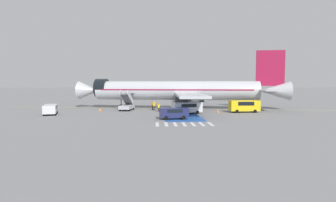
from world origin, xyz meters
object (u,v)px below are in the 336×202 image
service_van_0 (174,112)px  fuel_tanker (189,96)px  service_van_2 (244,105)px  ground_crew_0 (159,106)px  traffic_cone_1 (218,112)px  traffic_cone_2 (100,109)px  airliner (179,90)px  ground_crew_1 (159,107)px  ground_crew_3 (153,105)px  boarding_stairs_forward (127,105)px  service_van_3 (50,109)px  traffic_cone_0 (217,110)px  service_van_1 (187,107)px  ground_crew_2 (154,105)px  baggage_cart (169,110)px

service_van_0 → fuel_tanker: bearing=-17.0°
service_van_2 → ground_crew_0: 16.88m
traffic_cone_1 → traffic_cone_2: size_ratio=0.70×
airliner → traffic_cone_2: bearing=114.3°
ground_crew_1 → ground_crew_3: size_ratio=1.01×
fuel_tanker → ground_crew_1: size_ratio=6.20×
fuel_tanker → traffic_cone_2: fuel_tanker is taller
service_van_0 → ground_crew_3: service_van_0 is taller
service_van_0 → ground_crew_3: size_ratio=2.72×
ground_crew_3 → service_van_2: bearing=-123.2°
service_van_2 → ground_crew_3: service_van_2 is taller
boarding_stairs_forward → ground_crew_1: boarding_stairs_forward is taller
service_van_3 → traffic_cone_0: bearing=-8.9°
service_van_2 → traffic_cone_0: service_van_2 is taller
airliner → service_van_2: (11.72, -7.98, -2.61)m
service_van_2 → traffic_cone_2: service_van_2 is taller
service_van_3 → ground_crew_0: size_ratio=3.19×
service_van_1 → fuel_tanker: bearing=153.6°
traffic_cone_0 → ground_crew_2: bearing=166.2°
boarding_stairs_forward → service_van_3: size_ratio=1.08×
service_van_3 → boarding_stairs_forward: bearing=13.4°
baggage_cart → traffic_cone_0: 9.55m
fuel_tanker → baggage_cart: size_ratio=3.51×
fuel_tanker → traffic_cone_2: bearing=-45.9°
fuel_tanker → service_van_0: size_ratio=2.31×
boarding_stairs_forward → ground_crew_3: size_ratio=3.33×
fuel_tanker → service_van_2: 29.64m
fuel_tanker → traffic_cone_0: fuel_tanker is taller
service_van_3 → traffic_cone_2: service_van_3 is taller
airliner → ground_crew_0: (-4.39, -2.94, -3.07)m
ground_crew_1 → ground_crew_2: (-0.91, 2.74, 0.13)m
boarding_stairs_forward → service_van_2: size_ratio=0.97×
service_van_0 → ground_crew_0: 13.79m
ground_crew_0 → service_van_1: bearing=-147.5°
ground_crew_2 → traffic_cone_1: bearing=179.8°
ground_crew_3 → traffic_cone_2: ground_crew_3 is taller
ground_crew_3 → airliner: bearing=-82.5°
ground_crew_1 → traffic_cone_1: size_ratio=3.64×
fuel_tanker → ground_crew_2: 26.40m
boarding_stairs_forward → service_van_3: boarding_stairs_forward is taller
service_van_0 → ground_crew_0: bearing=3.0°
traffic_cone_0 → traffic_cone_2: (-23.01, 2.20, 0.09)m
service_van_1 → airliner: bearing=165.4°
traffic_cone_1 → traffic_cone_2: 22.98m
fuel_tanker → ground_crew_1: fuel_tanker is taller
service_van_3 → ground_crew_2: size_ratio=2.72×
ground_crew_1 → traffic_cone_1: bearing=-5.1°
service_van_0 → service_van_2: size_ratio=0.79×
ground_crew_2 → service_van_3: bearing=40.9°
service_van_2 → traffic_cone_1: bearing=90.3°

